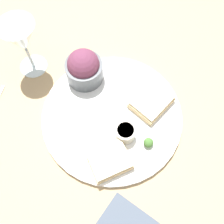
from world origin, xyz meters
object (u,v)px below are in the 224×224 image
object	(u,v)px
sauce_ramekin	(125,132)
cheese_toast_far	(110,161)
cheese_toast_near	(151,102)
wine_glass	(22,39)
salad_bowl	(84,68)

from	to	relation	value
sauce_ramekin	cheese_toast_far	bearing A→B (deg)	-173.78
cheese_toast_near	wine_glass	size ratio (longest dim) A/B	0.63
sauce_ramekin	cheese_toast_near	distance (m)	0.10
cheese_toast_near	wine_glass	bearing A→B (deg)	104.04
sauce_ramekin	cheese_toast_far	distance (m)	0.07
salad_bowl	wine_glass	world-z (taller)	wine_glass
salad_bowl	cheese_toast_far	distance (m)	0.23
salad_bowl	cheese_toast_near	distance (m)	0.18
cheese_toast_far	wine_glass	world-z (taller)	wine_glass
salad_bowl	cheese_toast_near	world-z (taller)	salad_bowl
cheese_toast_far	wine_glass	xyz separation A→B (m)	(0.10, 0.32, 0.09)
salad_bowl	cheese_toast_near	bearing A→B (deg)	-80.04
salad_bowl	cheese_toast_far	size ratio (longest dim) A/B	0.84
cheese_toast_near	salad_bowl	bearing A→B (deg)	99.96
salad_bowl	sauce_ramekin	world-z (taller)	salad_bowl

